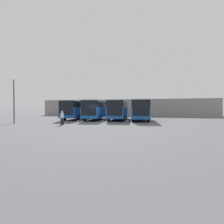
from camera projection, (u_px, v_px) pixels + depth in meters
ground_plane at (98, 122)px, 25.35m from camera, size 600.00×600.00×0.00m
bus_0 at (140, 109)px, 28.72m from camera, size 3.67×10.80×3.28m
curb_divider_0 at (127, 120)px, 27.71m from camera, size 0.82×5.48×0.15m
bus_1 at (118, 109)px, 29.90m from camera, size 3.67×10.80×3.28m
curb_divider_1 at (105, 120)px, 28.89m from camera, size 0.82×5.48×0.15m
bus_2 at (97, 109)px, 30.37m from camera, size 3.67×10.80×3.28m
curb_divider_2 at (83, 120)px, 29.36m from camera, size 0.82×5.48×0.15m
bus_3 at (78, 109)px, 31.60m from camera, size 3.67×10.80×3.28m
pedestrian at (62, 117)px, 20.93m from camera, size 0.51×0.51×1.68m
station_building at (127, 108)px, 49.57m from camera, size 44.20×15.80×4.21m
lamppost at (14, 97)px, 22.63m from camera, size 0.36×0.36×5.88m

